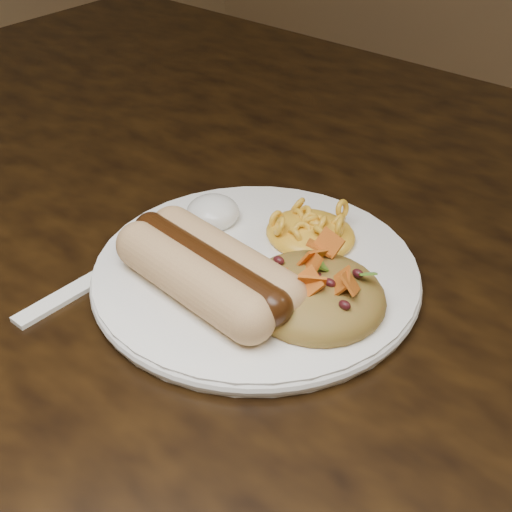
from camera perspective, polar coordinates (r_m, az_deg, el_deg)
The scene contains 7 objects.
table at distance 0.60m, azimuth 11.10°, elevation -10.85°, with size 1.60×0.90×0.75m.
plate at distance 0.55m, azimuth 0.00°, elevation -1.41°, with size 0.25×0.25×0.01m, color white.
hotdog at distance 0.51m, azimuth -3.87°, elevation -1.01°, with size 0.13×0.08×0.04m.
mac_and_cheese at distance 0.57m, azimuth 4.42°, elevation 2.63°, with size 0.07×0.07×0.03m, color yellow.
sour_cream at distance 0.59m, azimuth -3.49°, elevation 3.95°, with size 0.04×0.04×0.03m, color silver.
taco_salad at distance 0.50m, azimuth 4.76°, elevation -2.25°, with size 0.10×0.10×0.05m.
fork at distance 0.56m, azimuth -14.43°, elevation -2.76°, with size 0.02×0.13×0.00m, color white.
Camera 1 is at (0.17, -0.39, 1.08)m, focal length 50.00 mm.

